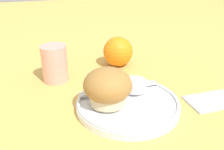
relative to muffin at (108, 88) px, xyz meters
name	(u,v)px	position (x,y,z in m)	size (l,w,h in m)	color
ground_plane	(131,107)	(0.05, 0.00, -0.05)	(3.00, 3.00, 0.00)	tan
plate	(128,104)	(0.04, 0.00, -0.04)	(0.21, 0.21, 0.02)	white
muffin	(108,88)	(0.00, 0.00, 0.00)	(0.09, 0.09, 0.07)	beige
cream_ramekin	(134,84)	(0.07, 0.04, -0.02)	(0.05, 0.05, 0.02)	silver
berry_pair	(117,86)	(0.03, 0.05, -0.03)	(0.03, 0.01, 0.01)	#4C194C
butter_knife	(119,88)	(0.04, 0.05, -0.03)	(0.18, 0.02, 0.00)	silver
orange_fruit	(118,52)	(0.09, 0.22, -0.01)	(0.08, 0.08, 0.08)	orange
juice_glass	(55,64)	(-0.08, 0.17, -0.01)	(0.06, 0.06, 0.09)	#E5998C
folded_napkin	(216,100)	(0.23, -0.03, -0.05)	(0.12, 0.07, 0.01)	#B2BCCC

